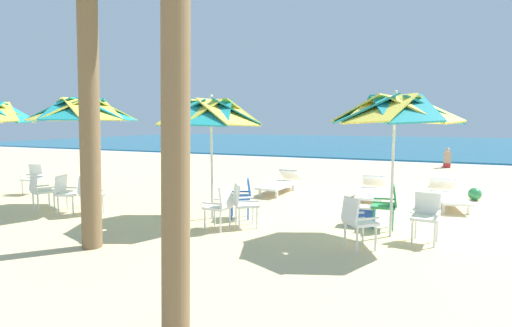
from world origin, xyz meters
TOP-DOWN VIEW (x-y plane):
  - ground_plane at (0.00, 0.00)m, footprint 80.00×80.00m
  - sea at (0.00, 30.34)m, footprint 80.00×36.00m
  - surf_foam at (0.00, 12.04)m, footprint 80.00×0.70m
  - beach_umbrella_0 at (-0.72, -2.22)m, footprint 2.27×2.27m
  - plastic_chair_0 at (-1.17, -3.19)m, footprint 0.63×0.63m
  - plastic_chair_1 at (-0.83, -1.67)m, footprint 0.50×0.48m
  - plastic_chair_2 at (-0.13, -2.32)m, footprint 0.49×0.52m
  - beach_umbrella_1 at (-4.38, -2.33)m, footprint 2.32×2.32m
  - plastic_chair_3 at (-3.77, -2.04)m, footprint 0.60×0.58m
  - plastic_chair_4 at (-3.47, -2.69)m, footprint 0.63×0.62m
  - plastic_chair_5 at (-3.77, -3.06)m, footprint 0.49×0.46m
  - beach_umbrella_2 at (-7.76, -2.56)m, footprint 2.51×2.51m
  - plastic_chair_6 at (-7.11, -3.11)m, footprint 0.57×0.60m
  - plastic_chair_7 at (-7.70, -3.20)m, footprint 0.57×0.55m
  - plastic_chair_8 at (-8.49, -3.27)m, footprint 0.57×0.59m
  - plastic_chair_9 at (-10.60, -1.85)m, footprint 0.54×0.57m
  - sun_lounger_0 at (0.37, 1.09)m, footprint 0.93×2.21m
  - sun_lounger_1 at (-1.45, 0.90)m, footprint 0.73×2.17m
  - sun_lounger_2 at (-4.10, 1.20)m, footprint 0.72×2.17m
  - palm_tree_1 at (-5.25, -4.78)m, footprint 2.96×2.76m
  - cooler_box at (-1.30, -1.62)m, footprint 0.50×0.34m
  - beach_ball at (1.07, 2.20)m, footprint 0.34×0.34m
  - beachgoer_seated at (0.73, 10.40)m, footprint 0.30×0.93m

SIDE VIEW (x-z plane):
  - ground_plane at x=0.00m, z-range 0.00..0.00m
  - surf_foam at x=0.00m, z-range 0.00..0.01m
  - sea at x=0.00m, z-range 0.00..0.10m
  - beach_ball at x=1.07m, z-range 0.00..0.34m
  - cooler_box at x=-1.30m, z-range 0.00..0.40m
  - sun_lounger_0 at x=0.37m, z-range -0.03..0.59m
  - sun_lounger_1 at x=-1.45m, z-range -0.03..0.59m
  - sun_lounger_2 at x=-4.10m, z-range -0.03..0.59m
  - beachgoer_seated at x=0.73m, z-range -0.17..0.75m
  - plastic_chair_0 at x=-1.17m, z-range 0.06..0.93m
  - plastic_chair_1 at x=-0.83m, z-range 0.06..0.93m
  - plastic_chair_2 at x=-0.13m, z-range 0.06..0.93m
  - plastic_chair_3 at x=-3.77m, z-range 0.06..0.93m
  - plastic_chair_4 at x=-3.47m, z-range 0.06..0.93m
  - plastic_chair_5 at x=-3.77m, z-range 0.06..0.93m
  - plastic_chair_6 at x=-7.11m, z-range 0.06..0.93m
  - plastic_chair_7 at x=-7.70m, z-range 0.06..0.93m
  - plastic_chair_8 at x=-8.49m, z-range 0.06..0.93m
  - plastic_chair_9 at x=-10.60m, z-range 0.06..0.93m
  - beach_umbrella_1 at x=-4.38m, z-range 0.92..3.58m
  - beach_umbrella_0 at x=-0.72m, z-range 0.96..3.59m
  - beach_umbrella_2 at x=-7.76m, z-range 0.98..3.73m
  - palm_tree_1 at x=-5.25m, z-range 0.61..5.42m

